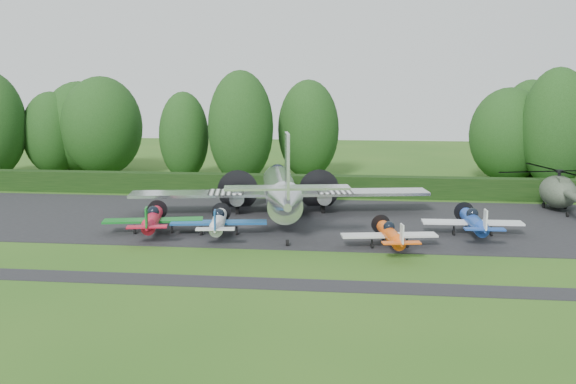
# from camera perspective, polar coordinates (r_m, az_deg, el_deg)

# --- Properties ---
(ground) EXTENTS (160.00, 160.00, 0.00)m
(ground) POSITION_cam_1_polar(r_m,az_deg,el_deg) (40.58, 0.78, -5.61)
(ground) COLOR #244F16
(ground) RESTS_ON ground
(apron) EXTENTS (70.00, 18.00, 0.01)m
(apron) POSITION_cam_1_polar(r_m,az_deg,el_deg) (50.25, 1.93, -2.58)
(apron) COLOR black
(apron) RESTS_ON ground
(taxiway_verge) EXTENTS (70.00, 2.00, 0.00)m
(taxiway_verge) POSITION_cam_1_polar(r_m,az_deg,el_deg) (34.86, -0.21, -8.22)
(taxiway_verge) COLOR black
(taxiway_verge) RESTS_ON ground
(hedgerow) EXTENTS (90.00, 1.60, 2.00)m
(hedgerow) POSITION_cam_1_polar(r_m,az_deg,el_deg) (61.01, 2.76, -0.37)
(hedgerow) COLOR black
(hedgerow) RESTS_ON ground
(transport_plane) EXTENTS (24.28, 18.61, 7.78)m
(transport_plane) POSITION_cam_1_polar(r_m,az_deg,el_deg) (50.90, -0.69, 0.07)
(transport_plane) COLOR silver
(transport_plane) RESTS_ON ground
(light_plane_red) EXTENTS (7.05, 7.41, 2.71)m
(light_plane_red) POSITION_cam_1_polar(r_m,az_deg,el_deg) (46.50, -11.94, -2.39)
(light_plane_red) COLOR #B4102A
(light_plane_red) RESTS_ON ground
(light_plane_white) EXTENTS (6.78, 7.13, 2.61)m
(light_plane_white) POSITION_cam_1_polar(r_m,az_deg,el_deg) (45.25, -6.20, -2.63)
(light_plane_white) COLOR silver
(light_plane_white) RESTS_ON ground
(light_plane_orange) EXTENTS (6.25, 6.58, 2.40)m
(light_plane_orange) POSITION_cam_1_polar(r_m,az_deg,el_deg) (42.16, 9.10, -3.74)
(light_plane_orange) COLOR #E3500D
(light_plane_orange) RESTS_ON ground
(light_plane_blue) EXTENTS (6.99, 7.35, 2.69)m
(light_plane_blue) POSITION_cam_1_polar(r_m,az_deg,el_deg) (46.71, 16.18, -2.53)
(light_plane_blue) COLOR #183B94
(light_plane_blue) RESTS_ON ground
(helicopter) EXTENTS (10.77, 12.61, 3.47)m
(helicopter) POSITION_cam_1_polar(r_m,az_deg,el_deg) (58.43, 22.91, 0.25)
(helicopter) COLOR #333C2E
(helicopter) RESTS_ON ground
(tree_0) EXTENTS (6.94, 6.94, 11.96)m
(tree_0) POSITION_cam_1_polar(r_m,az_deg,el_deg) (68.33, -4.22, 5.76)
(tree_0) COLOR black
(tree_0) RESTS_ON ground
(tree_1) EXTENTS (9.11, 9.11, 11.36)m
(tree_1) POSITION_cam_1_polar(r_m,az_deg,el_deg) (76.72, -16.20, 5.62)
(tree_1) COLOR black
(tree_1) RESTS_ON ground
(tree_3) EXTENTS (5.43, 5.43, 9.69)m
(tree_3) POSITION_cam_1_polar(r_m,az_deg,el_deg) (71.67, -9.24, 4.94)
(tree_3) COLOR black
(tree_3) RESTS_ON ground
(tree_4) EXTENTS (6.73, 6.73, 9.63)m
(tree_4) POSITION_cam_1_polar(r_m,az_deg,el_deg) (79.60, -20.21, 4.92)
(tree_4) COLOR black
(tree_4) RESTS_ON ground
(tree_6) EXTENTS (6.80, 6.80, 10.98)m
(tree_6) POSITION_cam_1_polar(r_m,az_deg,el_deg) (71.59, 1.81, 5.57)
(tree_6) COLOR black
(tree_6) RESTS_ON ground
(tree_8) EXTENTS (7.07, 7.07, 12.22)m
(tree_8) POSITION_cam_1_polar(r_m,az_deg,el_deg) (70.69, 22.76, 5.27)
(tree_8) COLOR black
(tree_8) RESTS_ON ground
(tree_9) EXTENTS (8.35, 8.35, 10.17)m
(tree_9) POSITION_cam_1_polar(r_m,az_deg,el_deg) (73.06, 19.02, 4.81)
(tree_9) COLOR black
(tree_9) RESTS_ON ground
(tree_10) EXTENTS (7.03, 7.03, 11.00)m
(tree_10) POSITION_cam_1_polar(r_m,az_deg,el_deg) (76.55, 20.68, 5.23)
(tree_10) COLOR black
(tree_10) RESTS_ON ground
(tree_11) EXTENTS (8.90, 8.90, 10.80)m
(tree_11) POSITION_cam_1_polar(r_m,az_deg,el_deg) (80.18, -17.96, 5.50)
(tree_11) COLOR black
(tree_11) RESTS_ON ground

